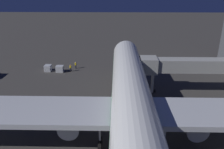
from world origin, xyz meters
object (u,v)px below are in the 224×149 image
(airliner_at_gate, at_px, (134,115))
(baggage_container_near_belt, at_px, (60,69))
(baggage_container_mid_row, at_px, (48,68))
(traffic_cone_nose_port, at_px, (134,72))
(jet_bridge, at_px, (189,65))
(ground_crew_near_nose_gear, at_px, (76,65))
(traffic_cone_nose_starboard, at_px, (116,72))
(ground_crew_by_tug, at_px, (71,68))

(airliner_at_gate, xyz_separation_m, baggage_container_near_belt, (16.35, -28.98, -4.95))
(baggage_container_mid_row, height_order, traffic_cone_nose_port, baggage_container_mid_row)
(jet_bridge, relative_size, ground_crew_near_nose_gear, 11.82)
(baggage_container_mid_row, xyz_separation_m, traffic_cone_nose_port, (-21.70, 0.87, -0.50))
(airliner_at_gate, bearing_deg, traffic_cone_nose_starboard, -85.61)
(traffic_cone_nose_starboard, bearing_deg, ground_crew_by_tug, -3.75)
(jet_bridge, distance_m, ground_crew_by_tug, 28.45)
(baggage_container_near_belt, xyz_separation_m, baggage_container_mid_row, (3.16, -0.54, -0.02))
(airliner_at_gate, xyz_separation_m, ground_crew_by_tug, (13.71, -29.40, -4.75))
(airliner_at_gate, relative_size, traffic_cone_nose_port, 108.75)
(baggage_container_near_belt, bearing_deg, ground_crew_near_nose_gear, -144.53)
(baggage_container_near_belt, bearing_deg, baggage_container_mid_row, -9.71)
(jet_bridge, height_order, ground_crew_near_nose_gear, jet_bridge)
(airliner_at_gate, distance_m, ground_crew_by_tug, 32.79)
(baggage_container_mid_row, height_order, ground_crew_near_nose_gear, ground_crew_near_nose_gear)
(baggage_container_near_belt, distance_m, traffic_cone_nose_port, 18.56)
(traffic_cone_nose_port, bearing_deg, airliner_at_gate, 85.61)
(baggage_container_mid_row, bearing_deg, airliner_at_gate, 123.45)
(baggage_container_near_belt, xyz_separation_m, traffic_cone_nose_starboard, (-14.15, 0.33, -0.53))
(ground_crew_near_nose_gear, height_order, ground_crew_by_tug, ground_crew_near_nose_gear)
(baggage_container_mid_row, distance_m, ground_crew_by_tug, 5.79)
(airliner_at_gate, distance_m, baggage_container_near_belt, 33.64)
(traffic_cone_nose_port, bearing_deg, traffic_cone_nose_starboard, 0.00)
(baggage_container_mid_row, bearing_deg, ground_crew_by_tug, 178.84)
(ground_crew_near_nose_gear, relative_size, traffic_cone_nose_starboard, 3.39)
(baggage_container_mid_row, distance_m, traffic_cone_nose_starboard, 17.33)
(ground_crew_by_tug, bearing_deg, airliner_at_gate, 115.00)
(ground_crew_near_nose_gear, xyz_separation_m, ground_crew_by_tug, (0.93, 2.11, -0.03))
(airliner_at_gate, bearing_deg, traffic_cone_nose_port, -94.39)
(ground_crew_near_nose_gear, relative_size, ground_crew_by_tug, 1.03)
(baggage_container_near_belt, relative_size, ground_crew_near_nose_gear, 0.97)
(traffic_cone_nose_port, distance_m, traffic_cone_nose_starboard, 4.40)
(ground_crew_by_tug, bearing_deg, baggage_container_near_belt, 9.14)
(jet_bridge, bearing_deg, ground_crew_by_tug, -24.37)
(baggage_container_mid_row, relative_size, traffic_cone_nose_port, 3.36)
(jet_bridge, xyz_separation_m, traffic_cone_nose_starboard, (14.03, -10.81, -5.56))
(jet_bridge, relative_size, traffic_cone_nose_starboard, 40.06)
(airliner_at_gate, distance_m, jet_bridge, 21.40)
(ground_crew_near_nose_gear, bearing_deg, jet_bridge, 150.93)
(airliner_at_gate, xyz_separation_m, ground_crew_near_nose_gear, (12.78, -31.52, -4.72))
(baggage_container_mid_row, bearing_deg, baggage_container_near_belt, 170.29)
(ground_crew_near_nose_gear, height_order, traffic_cone_nose_port, ground_crew_near_nose_gear)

